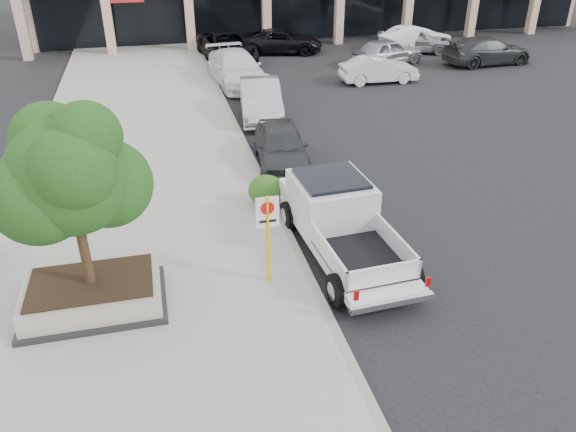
{
  "coord_description": "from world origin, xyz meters",
  "views": [
    {
      "loc": [
        -4.83,
        -10.68,
        8.18
      ],
      "look_at": [
        -1.83,
        1.5,
        1.3
      ],
      "focal_mm": 35.0,
      "sensor_mm": 36.0,
      "label": 1
    }
  ],
  "objects_px": {
    "planter": "(93,294)",
    "curb_car_b": "(260,99)",
    "lot_car_f": "(415,39)",
    "planter_tree": "(77,173)",
    "curb_car_a": "(281,146)",
    "lot_car_a": "(388,52)",
    "curb_car_c": "(237,69)",
    "lot_car_c": "(487,51)",
    "lot_car_d": "(281,41)",
    "lot_car_e": "(415,39)",
    "curb_car_d": "(227,46)",
    "lot_car_b": "(379,70)",
    "pickup_truck": "(345,225)",
    "no_parking_sign": "(268,228)"
  },
  "relations": [
    {
      "from": "curb_car_a",
      "to": "lot_car_a",
      "type": "height_order",
      "value": "lot_car_a"
    },
    {
      "from": "planter",
      "to": "lot_car_a",
      "type": "distance_m",
      "value": 25.64
    },
    {
      "from": "curb_car_c",
      "to": "lot_car_c",
      "type": "relative_size",
      "value": 1.07
    },
    {
      "from": "pickup_truck",
      "to": "lot_car_b",
      "type": "xyz_separation_m",
      "value": [
        7.33,
        15.84,
        -0.25
      ]
    },
    {
      "from": "lot_car_e",
      "to": "lot_car_f",
      "type": "relative_size",
      "value": 1.01
    },
    {
      "from": "no_parking_sign",
      "to": "curb_car_a",
      "type": "height_order",
      "value": "no_parking_sign"
    },
    {
      "from": "lot_car_d",
      "to": "lot_car_b",
      "type": "bearing_deg",
      "value": -143.27
    },
    {
      "from": "curb_car_a",
      "to": "lot_car_b",
      "type": "xyz_separation_m",
      "value": [
        7.57,
        9.58,
        -0.07
      ]
    },
    {
      "from": "curb_car_c",
      "to": "lot_car_a",
      "type": "bearing_deg",
      "value": 7.54
    },
    {
      "from": "lot_car_c",
      "to": "planter",
      "type": "bearing_deg",
      "value": 127.33
    },
    {
      "from": "pickup_truck",
      "to": "lot_car_c",
      "type": "distance_m",
      "value": 23.57
    },
    {
      "from": "planter",
      "to": "curb_car_b",
      "type": "height_order",
      "value": "curb_car_b"
    },
    {
      "from": "lot_car_a",
      "to": "lot_car_d",
      "type": "relative_size",
      "value": 0.84
    },
    {
      "from": "pickup_truck",
      "to": "curb_car_a",
      "type": "relative_size",
      "value": 1.34
    },
    {
      "from": "curb_car_b",
      "to": "lot_car_c",
      "type": "height_order",
      "value": "curb_car_b"
    },
    {
      "from": "curb_car_c",
      "to": "lot_car_c",
      "type": "xyz_separation_m",
      "value": [
        15.19,
        0.88,
        -0.05
      ]
    },
    {
      "from": "curb_car_a",
      "to": "lot_car_d",
      "type": "relative_size",
      "value": 0.83
    },
    {
      "from": "lot_car_d",
      "to": "lot_car_f",
      "type": "relative_size",
      "value": 1.09
    },
    {
      "from": "curb_car_d",
      "to": "lot_car_b",
      "type": "xyz_separation_m",
      "value": [
        7.09,
        -6.86,
        -0.16
      ]
    },
    {
      "from": "curb_car_a",
      "to": "lot_car_f",
      "type": "relative_size",
      "value": 0.91
    },
    {
      "from": "planter",
      "to": "curb_car_b",
      "type": "distance_m",
      "value": 14.19
    },
    {
      "from": "planter",
      "to": "no_parking_sign",
      "type": "distance_m",
      "value": 4.25
    },
    {
      "from": "planter_tree",
      "to": "lot_car_a",
      "type": "distance_m",
      "value": 25.57
    },
    {
      "from": "lot_car_a",
      "to": "no_parking_sign",
      "type": "bearing_deg",
      "value": 132.85
    },
    {
      "from": "curb_car_a",
      "to": "lot_car_c",
      "type": "xyz_separation_m",
      "value": [
        15.36,
        11.82,
        0.04
      ]
    },
    {
      "from": "planter",
      "to": "lot_car_e",
      "type": "height_order",
      "value": "lot_car_e"
    },
    {
      "from": "planter_tree",
      "to": "pickup_truck",
      "type": "bearing_deg",
      "value": 6.66
    },
    {
      "from": "curb_car_a",
      "to": "lot_car_b",
      "type": "relative_size",
      "value": 1.06
    },
    {
      "from": "no_parking_sign",
      "to": "curb_car_c",
      "type": "xyz_separation_m",
      "value": [
        2.16,
        18.07,
        -0.8
      ]
    },
    {
      "from": "curb_car_d",
      "to": "lot_car_f",
      "type": "xyz_separation_m",
      "value": [
        12.2,
        -0.4,
        -0.04
      ]
    },
    {
      "from": "curb_car_c",
      "to": "lot_car_e",
      "type": "relative_size",
      "value": 1.18
    },
    {
      "from": "lot_car_c",
      "to": "no_parking_sign",
      "type": "bearing_deg",
      "value": 133.36
    },
    {
      "from": "curb_car_b",
      "to": "lot_car_f",
      "type": "distance_m",
      "value": 16.22
    },
    {
      "from": "planter",
      "to": "curb_car_a",
      "type": "xyz_separation_m",
      "value": [
        6.09,
        7.14,
        0.27
      ]
    },
    {
      "from": "curb_car_d",
      "to": "lot_car_e",
      "type": "relative_size",
      "value": 1.23
    },
    {
      "from": "lot_car_b",
      "to": "curb_car_b",
      "type": "bearing_deg",
      "value": 120.33
    },
    {
      "from": "no_parking_sign",
      "to": "lot_car_f",
      "type": "relative_size",
      "value": 0.47
    },
    {
      "from": "no_parking_sign",
      "to": "lot_car_b",
      "type": "relative_size",
      "value": 0.56
    },
    {
      "from": "pickup_truck",
      "to": "lot_car_a",
      "type": "bearing_deg",
      "value": 61.1
    },
    {
      "from": "curb_car_c",
      "to": "lot_car_a",
      "type": "distance_m",
      "value": 9.66
    },
    {
      "from": "curb_car_d",
      "to": "lot_car_c",
      "type": "bearing_deg",
      "value": -22.61
    },
    {
      "from": "curb_car_b",
      "to": "lot_car_c",
      "type": "distance_m",
      "value": 16.28
    },
    {
      "from": "planter_tree",
      "to": "lot_car_f",
      "type": "height_order",
      "value": "planter_tree"
    },
    {
      "from": "lot_car_a",
      "to": "lot_car_f",
      "type": "height_order",
      "value": "lot_car_f"
    },
    {
      "from": "lot_car_a",
      "to": "lot_car_e",
      "type": "height_order",
      "value": "lot_car_e"
    },
    {
      "from": "lot_car_b",
      "to": "lot_car_d",
      "type": "height_order",
      "value": "lot_car_d"
    },
    {
      "from": "planter",
      "to": "pickup_truck",
      "type": "xyz_separation_m",
      "value": [
        6.32,
        0.88,
        0.45
      ]
    },
    {
      "from": "curb_car_b",
      "to": "lot_car_e",
      "type": "xyz_separation_m",
      "value": [
        12.22,
        10.35,
        0.03
      ]
    },
    {
      "from": "curb_car_a",
      "to": "curb_car_d",
      "type": "bearing_deg",
      "value": 94.9
    },
    {
      "from": "curb_car_c",
      "to": "lot_car_b",
      "type": "xyz_separation_m",
      "value": [
        7.4,
        -1.37,
        -0.16
      ]
    }
  ]
}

